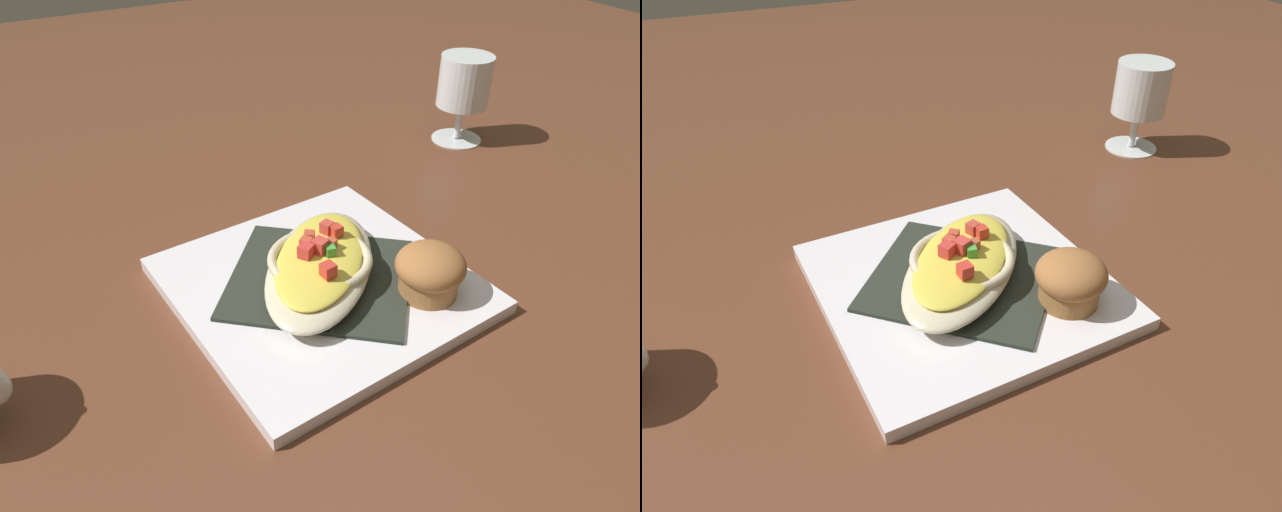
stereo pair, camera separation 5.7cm
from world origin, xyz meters
TOP-DOWN VIEW (x-y plane):
  - ground_plane at (0.00, 0.00)m, footprint 2.60×2.60m
  - square_plate at (0.00, 0.00)m, footprint 0.30×0.30m
  - folded_napkin at (0.00, 0.00)m, footprint 0.24×0.24m
  - gratin_dish at (0.00, 0.00)m, footprint 0.21×0.22m
  - muffin at (0.08, -0.07)m, footprint 0.07×0.07m
  - stemmed_glass at (0.37, 0.21)m, footprint 0.08×0.08m

SIDE VIEW (x-z plane):
  - ground_plane at x=0.00m, z-range 0.00..0.00m
  - square_plate at x=0.00m, z-range 0.00..0.01m
  - folded_napkin at x=0.00m, z-range 0.01..0.02m
  - gratin_dish at x=0.00m, z-range 0.01..0.06m
  - muffin at x=0.08m, z-range 0.02..0.07m
  - stemmed_glass at x=0.37m, z-range 0.02..0.15m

